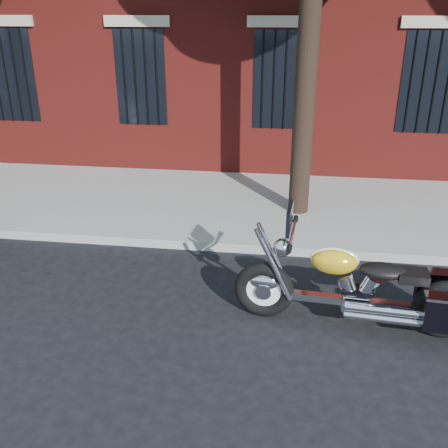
# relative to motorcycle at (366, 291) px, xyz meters

# --- Properties ---
(ground) EXTENTS (120.00, 120.00, 0.00)m
(ground) POSITION_rel_motorcycle_xyz_m (-1.28, 0.51, -0.51)
(ground) COLOR black
(ground) RESTS_ON ground
(curb) EXTENTS (40.00, 0.16, 0.15)m
(curb) POSITION_rel_motorcycle_xyz_m (-1.28, 1.89, -0.44)
(curb) COLOR gray
(curb) RESTS_ON ground
(sidewalk) EXTENTS (40.00, 3.60, 0.15)m
(sidewalk) POSITION_rel_motorcycle_xyz_m (-1.28, 3.77, -0.44)
(sidewalk) COLOR gray
(sidewalk) RESTS_ON ground
(motorcycle) EXTENTS (2.96, 0.97, 1.51)m
(motorcycle) POSITION_rel_motorcycle_xyz_m (0.00, 0.00, 0.00)
(motorcycle) COLOR black
(motorcycle) RESTS_ON ground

